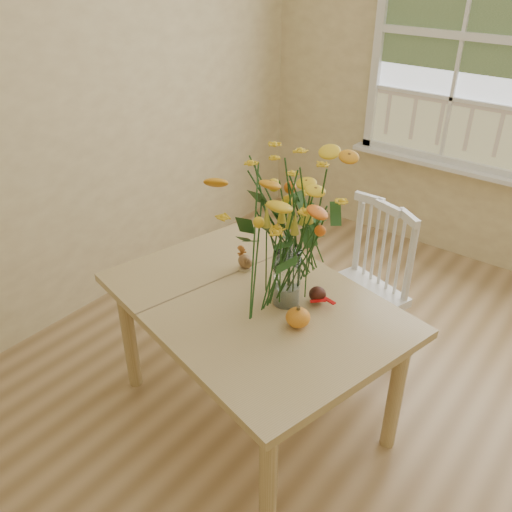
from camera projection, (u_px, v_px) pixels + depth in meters
The scene contains 8 objects.
floor at pixel (344, 473), 2.47m from camera, with size 4.00×4.50×0.01m, color #977449.
wall_left at pixel (31, 103), 2.83m from camera, with size 0.02×4.50×2.70m, color #CBB581.
dining_table at pixel (253, 316), 2.47m from camera, with size 1.48×1.21×0.70m.
windsor_chair at pixel (367, 280), 2.90m from camera, with size 0.53×0.51×0.92m.
flower_vase at pixel (289, 222), 2.21m from camera, with size 0.56×0.56×0.67m.
pumpkin at pixel (298, 318), 2.25m from camera, with size 0.10×0.10×0.08m, color orange.
turkey_figurine at pixel (245, 261), 2.63m from camera, with size 0.09×0.07×0.11m.
dark_gourd at pixel (317, 295), 2.40m from camera, with size 0.13×0.08×0.07m.
Camera 1 is at (0.67, -1.52, 2.11)m, focal length 38.00 mm.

